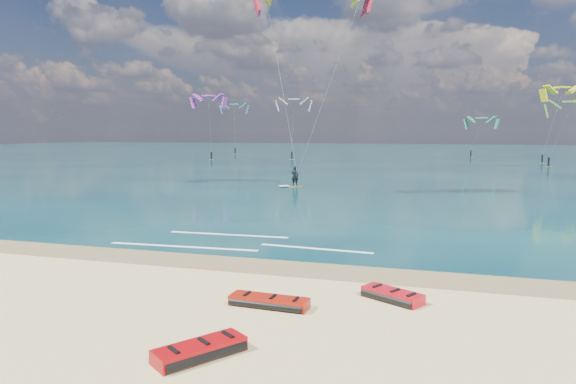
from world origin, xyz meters
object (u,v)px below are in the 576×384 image
(packed_kite_mid, at_px, (392,300))
(packed_kite_right, at_px, (200,357))
(kitesurfer_main, at_px, (304,77))
(packed_kite_left, at_px, (269,306))

(packed_kite_mid, relative_size, packed_kite_right, 0.89)
(packed_kite_right, bearing_deg, kitesurfer_main, 45.99)
(packed_kite_right, bearing_deg, packed_kite_mid, -0.89)
(packed_kite_left, height_order, kitesurfer_main, kitesurfer_main)
(packed_kite_left, relative_size, kitesurfer_main, 0.14)
(packed_kite_right, relative_size, kitesurfer_main, 0.12)
(packed_kite_right, distance_m, kitesurfer_main, 34.90)
(packed_kite_left, distance_m, packed_kite_mid, 3.87)
(packed_kite_mid, height_order, kitesurfer_main, kitesurfer_main)
(packed_kite_mid, bearing_deg, packed_kite_right, -96.96)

